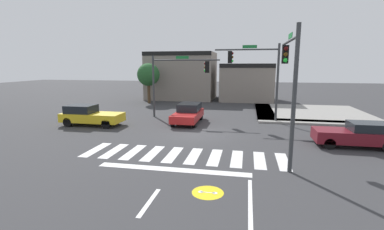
{
  "coord_description": "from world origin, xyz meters",
  "views": [
    {
      "loc": [
        3.07,
        -17.66,
        4.49
      ],
      "look_at": [
        -0.45,
        0.06,
        1.26
      ],
      "focal_mm": 26.03,
      "sensor_mm": 36.0,
      "label": 1
    }
  ],
  "objects_px": {
    "car_maroon": "(357,134)",
    "roadside_tree": "(148,75)",
    "traffic_signal_northwest": "(178,74)",
    "traffic_signal_northeast": "(256,69)",
    "traffic_signal_southeast": "(290,72)",
    "car_yellow": "(90,115)",
    "car_red": "(188,113)"
  },
  "relations": [
    {
      "from": "car_maroon",
      "to": "roadside_tree",
      "type": "distance_m",
      "value": 23.43
    },
    {
      "from": "traffic_signal_northwest",
      "to": "traffic_signal_northeast",
      "type": "bearing_deg",
      "value": -5.12
    },
    {
      "from": "traffic_signal_northwest",
      "to": "car_maroon",
      "type": "xyz_separation_m",
      "value": [
        11.9,
        -6.72,
        -3.03
      ]
    },
    {
      "from": "car_maroon",
      "to": "traffic_signal_southeast",
      "type": "bearing_deg",
      "value": 35.44
    },
    {
      "from": "car_maroon",
      "to": "roadside_tree",
      "type": "xyz_separation_m",
      "value": [
        -17.64,
        15.19,
        2.65
      ]
    },
    {
      "from": "car_yellow",
      "to": "traffic_signal_northwest",
      "type": "bearing_deg",
      "value": 37.34
    },
    {
      "from": "traffic_signal_northwest",
      "to": "roadside_tree",
      "type": "height_order",
      "value": "traffic_signal_northwest"
    },
    {
      "from": "traffic_signal_northeast",
      "to": "roadside_tree",
      "type": "xyz_separation_m",
      "value": [
        -12.22,
        9.05,
        -0.87
      ]
    },
    {
      "from": "traffic_signal_northeast",
      "to": "traffic_signal_northwest",
      "type": "relative_size",
      "value": 1.05
    },
    {
      "from": "car_red",
      "to": "car_maroon",
      "type": "bearing_deg",
      "value": 65.58
    },
    {
      "from": "traffic_signal_northwest",
      "to": "roadside_tree",
      "type": "distance_m",
      "value": 10.24
    },
    {
      "from": "roadside_tree",
      "to": "traffic_signal_northeast",
      "type": "bearing_deg",
      "value": -36.52
    },
    {
      "from": "roadside_tree",
      "to": "traffic_signal_northwest",
      "type": "bearing_deg",
      "value": -55.88
    },
    {
      "from": "traffic_signal_northeast",
      "to": "roadside_tree",
      "type": "height_order",
      "value": "traffic_signal_northeast"
    },
    {
      "from": "traffic_signal_northeast",
      "to": "car_yellow",
      "type": "xyz_separation_m",
      "value": [
        -12.27,
        -3.84,
        -3.47
      ]
    },
    {
      "from": "roadside_tree",
      "to": "traffic_signal_southeast",
      "type": "bearing_deg",
      "value": -53.45
    },
    {
      "from": "car_red",
      "to": "car_maroon",
      "type": "xyz_separation_m",
      "value": [
        10.6,
        -4.81,
        -0.04
      ]
    },
    {
      "from": "traffic_signal_southeast",
      "to": "car_red",
      "type": "height_order",
      "value": "traffic_signal_southeast"
    },
    {
      "from": "car_maroon",
      "to": "car_red",
      "type": "bearing_deg",
      "value": -24.42
    },
    {
      "from": "traffic_signal_southeast",
      "to": "car_maroon",
      "type": "relative_size",
      "value": 1.47
    },
    {
      "from": "traffic_signal_southeast",
      "to": "car_red",
      "type": "xyz_separation_m",
      "value": [
        -6.42,
        7.78,
        -3.44
      ]
    },
    {
      "from": "traffic_signal_northwest",
      "to": "car_yellow",
      "type": "distance_m",
      "value": 7.87
    },
    {
      "from": "car_yellow",
      "to": "car_maroon",
      "type": "bearing_deg",
      "value": -7.42
    },
    {
      "from": "traffic_signal_northwest",
      "to": "car_yellow",
      "type": "height_order",
      "value": "traffic_signal_northwest"
    },
    {
      "from": "car_red",
      "to": "car_yellow",
      "type": "bearing_deg",
      "value": -70.55
    },
    {
      "from": "traffic_signal_southeast",
      "to": "roadside_tree",
      "type": "distance_m",
      "value": 22.62
    },
    {
      "from": "traffic_signal_northwest",
      "to": "car_maroon",
      "type": "relative_size",
      "value": 1.4
    },
    {
      "from": "car_yellow",
      "to": "roadside_tree",
      "type": "xyz_separation_m",
      "value": [
        0.05,
        12.88,
        2.6
      ]
    },
    {
      "from": "traffic_signal_southeast",
      "to": "car_maroon",
      "type": "distance_m",
      "value": 6.19
    },
    {
      "from": "traffic_signal_northeast",
      "to": "traffic_signal_northwest",
      "type": "height_order",
      "value": "traffic_signal_northeast"
    },
    {
      "from": "traffic_signal_southeast",
      "to": "traffic_signal_northeast",
      "type": "bearing_deg",
      "value": 7.76
    },
    {
      "from": "traffic_signal_northeast",
      "to": "car_yellow",
      "type": "height_order",
      "value": "traffic_signal_northeast"
    }
  ]
}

